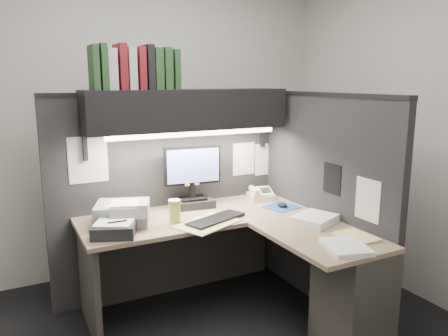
% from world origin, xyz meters
% --- Properties ---
extents(wall_back, '(3.50, 0.04, 2.70)m').
position_xyz_m(wall_back, '(0.00, 1.50, 1.35)').
color(wall_back, beige).
rests_on(wall_back, floor).
extents(wall_front, '(3.50, 0.04, 2.70)m').
position_xyz_m(wall_front, '(0.00, -1.50, 1.35)').
color(wall_front, beige).
rests_on(wall_front, floor).
extents(wall_right, '(0.04, 3.00, 2.70)m').
position_xyz_m(wall_right, '(1.75, 0.00, 1.35)').
color(wall_right, beige).
rests_on(wall_right, floor).
extents(partition_back, '(1.90, 0.06, 1.60)m').
position_xyz_m(partition_back, '(0.03, 0.93, 0.80)').
color(partition_back, black).
rests_on(partition_back, floor).
extents(partition_right, '(0.06, 1.50, 1.60)m').
position_xyz_m(partition_right, '(0.98, 0.18, 0.80)').
color(partition_right, black).
rests_on(partition_right, floor).
extents(desk, '(1.70, 1.53, 0.73)m').
position_xyz_m(desk, '(0.43, -0.00, 0.44)').
color(desk, '#8B7159').
rests_on(desk, floor).
extents(overhead_shelf, '(1.55, 0.34, 0.30)m').
position_xyz_m(overhead_shelf, '(0.12, 0.75, 1.50)').
color(overhead_shelf, black).
rests_on(overhead_shelf, partition_back).
extents(task_light_tube, '(1.32, 0.04, 0.04)m').
position_xyz_m(task_light_tube, '(0.12, 0.61, 1.33)').
color(task_light_tube, white).
rests_on(task_light_tube, overhead_shelf).
extents(monitor, '(0.45, 0.23, 0.49)m').
position_xyz_m(monitor, '(0.15, 0.74, 0.92)').
color(monitor, black).
rests_on(monitor, desk).
extents(keyboard, '(0.49, 0.31, 0.02)m').
position_xyz_m(keyboard, '(0.17, 0.35, 0.74)').
color(keyboard, black).
rests_on(keyboard, desk).
extents(mousepad, '(0.29, 0.27, 0.00)m').
position_xyz_m(mousepad, '(0.77, 0.42, 0.73)').
color(mousepad, navy).
rests_on(mousepad, desk).
extents(mouse, '(0.07, 0.10, 0.03)m').
position_xyz_m(mouse, '(0.78, 0.41, 0.75)').
color(mouse, black).
rests_on(mouse, mousepad).
extents(telephone, '(0.24, 0.25, 0.08)m').
position_xyz_m(telephone, '(0.75, 0.70, 0.77)').
color(telephone, beige).
rests_on(telephone, desk).
extents(coffee_cup, '(0.09, 0.09, 0.15)m').
position_xyz_m(coffee_cup, '(-0.10, 0.47, 0.81)').
color(coffee_cup, '#D4D555').
rests_on(coffee_cup, desk).
extents(printer, '(0.44, 0.41, 0.14)m').
position_xyz_m(printer, '(-0.44, 0.61, 0.80)').
color(printer, '#96999B').
rests_on(printer, desk).
extents(notebook_stack, '(0.33, 0.31, 0.08)m').
position_xyz_m(notebook_stack, '(-0.55, 0.38, 0.77)').
color(notebook_stack, black).
rests_on(notebook_stack, desk).
extents(open_folder, '(0.52, 0.44, 0.01)m').
position_xyz_m(open_folder, '(0.08, 0.32, 0.73)').
color(open_folder, '#DECB7D').
rests_on(open_folder, desk).
extents(paper_stack_a, '(0.36, 0.34, 0.06)m').
position_xyz_m(paper_stack_a, '(0.76, -0.00, 0.76)').
color(paper_stack_a, white).
rests_on(paper_stack_a, desk).
extents(paper_stack_b, '(0.30, 0.34, 0.03)m').
position_xyz_m(paper_stack_b, '(0.62, -0.48, 0.74)').
color(paper_stack_b, white).
rests_on(paper_stack_b, desk).
extents(manila_stack, '(0.21, 0.26, 0.01)m').
position_xyz_m(manila_stack, '(0.81, -0.36, 0.74)').
color(manila_stack, '#DECB7D').
rests_on(manila_stack, desk).
extents(binder_row, '(0.61, 0.24, 0.31)m').
position_xyz_m(binder_row, '(-0.27, 0.74, 1.80)').
color(binder_row, '#224522').
rests_on(binder_row, overhead_shelf).
extents(pinned_papers, '(1.76, 1.31, 0.51)m').
position_xyz_m(pinned_papers, '(0.42, 0.56, 1.05)').
color(pinned_papers, white).
rests_on(pinned_papers, partition_back).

